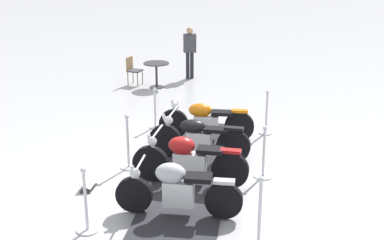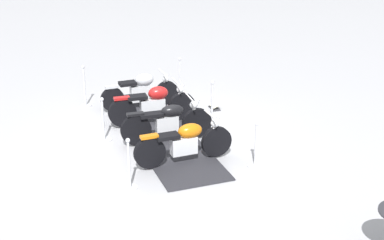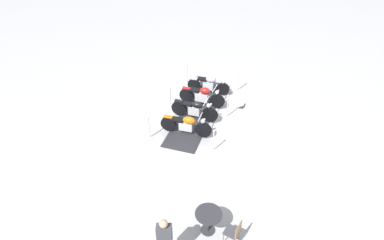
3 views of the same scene
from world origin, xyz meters
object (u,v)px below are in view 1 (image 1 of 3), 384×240
Objects in this scene: motorcycle_black at (198,138)px; cafe_table at (156,69)px; stanchion_right_rear at (86,212)px; info_placard at (88,186)px; stanchion_right_mid at (128,150)px; stanchion_left_rear at (259,222)px; stanchion_left_front at (266,119)px; stanchion_left_mid at (263,162)px; motorcycle_maroon at (188,160)px; cafe_chair_near_table at (133,69)px; motorcycle_copper at (205,120)px; stanchion_right_front at (155,114)px; motorcycle_chrome at (176,188)px; bystander_person at (190,48)px.

motorcycle_black is 5.79m from cafe_table.
info_placard is at bearing 13.18° from stanchion_right_rear.
stanchion_right_mid is at bearing -178.81° from cafe_table.
motorcycle_black is 3.31m from stanchion_left_rear.
stanchion_left_front reaches higher than motorcycle_black.
stanchion_left_front is (2.41, -0.26, 0.04)m from stanchion_left_mid.
motorcycle_black is at bearing -87.95° from motorcycle_maroon.
motorcycle_black reaches higher than cafe_chair_near_table.
motorcycle_copper is at bearing -86.50° from motorcycle_black.
stanchion_right_rear reaches higher than motorcycle_copper.
motorcycle_maroon is 2.08× the size of stanchion_left_mid.
stanchion_left_front is 5.67m from cafe_chair_near_table.
info_placard is at bearing 176.15° from cafe_table.
stanchion_left_mid is 1.33× the size of cafe_table.
motorcycle_black is at bearing -48.44° from info_placard.
stanchion_right_front is 2.43m from stanchion_right_mid.
stanchion_right_front is at bearing -28.80° from motorcycle_copper.
stanchion_right_rear is (-4.01, 1.75, -0.16)m from motorcycle_copper.
cafe_table is at bearing -0.90° from stanchion_right_rear.
motorcycle_chrome is 8.43m from cafe_chair_near_table.
stanchion_left_mid is 7.50m from cafe_chair_near_table.
stanchion_right_front reaches higher than motorcycle_chrome.
stanchion_left_front is at bearing -112.18° from motorcycle_maroon.
cafe_table is (6.32, 2.81, 0.28)m from stanchion_left_mid.
motorcycle_maroon is at bearing -162.44° from stanchion_right_front.
bystander_person is at bearing -79.02° from motorcycle_copper.
stanchion_left_rear is at bearing -163.73° from cafe_table.
motorcycle_copper is at bearing -33.04° from info_placard.
cafe_table is (8.73, 2.55, 0.19)m from stanchion_left_rear.
cafe_chair_near_table is (3.89, 1.16, 0.19)m from stanchion_right_front.
stanchion_right_front is at bearing -73.69° from motorcycle_chrome.
stanchion_left_front is (4.01, -1.82, -0.16)m from motorcycle_chrome.
motorcycle_chrome is at bearing 92.17° from motorcycle_maroon.
motorcycle_copper is at bearing -159.90° from cafe_table.
motorcycle_maroon is (-1.16, 0.13, 0.02)m from motorcycle_black.
motorcycle_black is 1.95× the size of stanchion_right_rear.
stanchion_right_front is (4.30, 0.86, -0.18)m from motorcycle_chrome.
motorcycle_chrome is at bearing -168.66° from stanchion_right_front.
stanchion_right_front reaches higher than info_placard.
stanchion_left_front is at bearing 11.44° from bystander_person.
motorcycle_black is at bearing -72.28° from stanchion_right_mid.
motorcycle_chrome is (-2.33, 0.26, 0.01)m from motorcycle_black.
cafe_table is at bearing -69.96° from motorcycle_maroon.
motorcycle_maroon is 1.92× the size of stanchion_left_rear.
stanchion_left_rear is at bearing -113.73° from info_placard.
motorcycle_copper reaches higher than cafe_chair_near_table.
stanchion_right_rear is 2.70m from stanchion_left_rear.
stanchion_left_rear is at bearing -157.04° from stanchion_right_front.
motorcycle_chrome is 2.09× the size of stanchion_right_front.
stanchion_right_front is at bearing -54.55° from cafe_chair_near_table.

